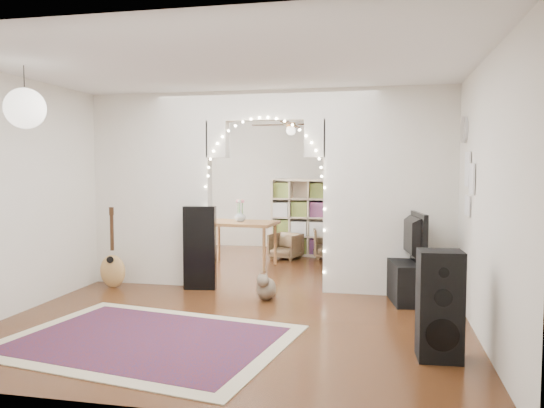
% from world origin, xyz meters
% --- Properties ---
extents(floor, '(7.50, 7.50, 0.00)m').
position_xyz_m(floor, '(0.00, 0.00, 0.00)').
color(floor, black).
rests_on(floor, ground).
extents(ceiling, '(5.00, 7.50, 0.02)m').
position_xyz_m(ceiling, '(0.00, 0.00, 2.70)').
color(ceiling, white).
rests_on(ceiling, wall_back).
extents(wall_back, '(5.00, 0.02, 2.70)m').
position_xyz_m(wall_back, '(0.00, 3.75, 1.35)').
color(wall_back, silver).
rests_on(wall_back, floor).
extents(wall_front, '(5.00, 0.02, 2.70)m').
position_xyz_m(wall_front, '(0.00, -3.75, 1.35)').
color(wall_front, silver).
rests_on(wall_front, floor).
extents(wall_left, '(0.02, 7.50, 2.70)m').
position_xyz_m(wall_left, '(-2.50, 0.00, 1.35)').
color(wall_left, silver).
rests_on(wall_left, floor).
extents(wall_right, '(0.02, 7.50, 2.70)m').
position_xyz_m(wall_right, '(2.50, 0.00, 1.35)').
color(wall_right, silver).
rests_on(wall_right, floor).
extents(divider_wall, '(5.00, 0.20, 2.70)m').
position_xyz_m(divider_wall, '(0.00, 0.00, 1.42)').
color(divider_wall, silver).
rests_on(divider_wall, floor).
extents(fairy_lights, '(1.64, 0.04, 1.60)m').
position_xyz_m(fairy_lights, '(0.00, -0.13, 1.55)').
color(fairy_lights, '#FFEABF').
rests_on(fairy_lights, divider_wall).
extents(window, '(0.04, 1.20, 1.40)m').
position_xyz_m(window, '(-2.47, 1.80, 1.50)').
color(window, white).
rests_on(window, wall_left).
extents(wall_clock, '(0.03, 0.31, 0.31)m').
position_xyz_m(wall_clock, '(2.48, -0.60, 2.10)').
color(wall_clock, white).
rests_on(wall_clock, wall_right).
extents(picture_frames, '(0.02, 0.50, 0.70)m').
position_xyz_m(picture_frames, '(2.48, -1.00, 1.50)').
color(picture_frames, white).
rests_on(picture_frames, wall_right).
extents(paper_lantern, '(0.40, 0.40, 0.40)m').
position_xyz_m(paper_lantern, '(-1.90, -2.40, 2.25)').
color(paper_lantern, white).
rests_on(paper_lantern, ceiling).
extents(ceiling_fan, '(1.10, 1.10, 0.30)m').
position_xyz_m(ceiling_fan, '(0.00, 2.00, 2.40)').
color(ceiling_fan, '#D18B45').
rests_on(ceiling_fan, ceiling).
extents(area_rug, '(2.95, 2.40, 0.02)m').
position_xyz_m(area_rug, '(-0.64, -2.41, 0.01)').
color(area_rug, maroon).
rests_on(area_rug, floor).
extents(guitar_case, '(0.45, 0.20, 1.14)m').
position_xyz_m(guitar_case, '(-0.87, -0.25, 0.57)').
color(guitar_case, black).
rests_on(guitar_case, floor).
extents(acoustic_guitar, '(0.39, 0.17, 0.95)m').
position_xyz_m(acoustic_guitar, '(-2.09, -0.40, 0.41)').
color(acoustic_guitar, tan).
rests_on(acoustic_guitar, floor).
extents(tabby_cat, '(0.27, 0.57, 0.38)m').
position_xyz_m(tabby_cat, '(0.14, -0.64, 0.15)').
color(tabby_cat, brown).
rests_on(tabby_cat, floor).
extents(floor_speaker, '(0.39, 0.35, 0.95)m').
position_xyz_m(floor_speaker, '(2.06, -2.35, 0.48)').
color(floor_speaker, black).
rests_on(floor_speaker, floor).
extents(media_console, '(0.56, 1.05, 0.50)m').
position_xyz_m(media_console, '(1.86, -0.25, 0.25)').
color(media_console, black).
rests_on(media_console, floor).
extents(tv, '(0.32, 1.08, 0.62)m').
position_xyz_m(tv, '(1.86, -0.25, 0.81)').
color(tv, black).
rests_on(tv, media_console).
extents(bookcase, '(1.45, 0.79, 1.45)m').
position_xyz_m(bookcase, '(0.21, 2.82, 0.72)').
color(bookcase, beige).
rests_on(bookcase, floor).
extents(dining_table, '(1.26, 0.89, 0.76)m').
position_xyz_m(dining_table, '(-0.77, 1.50, 0.68)').
color(dining_table, brown).
rests_on(dining_table, floor).
extents(flower_vase, '(0.20, 0.20, 0.19)m').
position_xyz_m(flower_vase, '(-0.77, 1.50, 0.85)').
color(flower_vase, silver).
rests_on(flower_vase, dining_table).
extents(dining_chair_left, '(0.63, 0.64, 0.47)m').
position_xyz_m(dining_chair_left, '(-0.15, 2.35, 0.23)').
color(dining_chair_left, brown).
rests_on(dining_chair_left, floor).
extents(dining_chair_right, '(0.69, 0.71, 0.56)m').
position_xyz_m(dining_chair_right, '(0.63, 2.61, 0.28)').
color(dining_chair_right, brown).
rests_on(dining_chair_right, floor).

